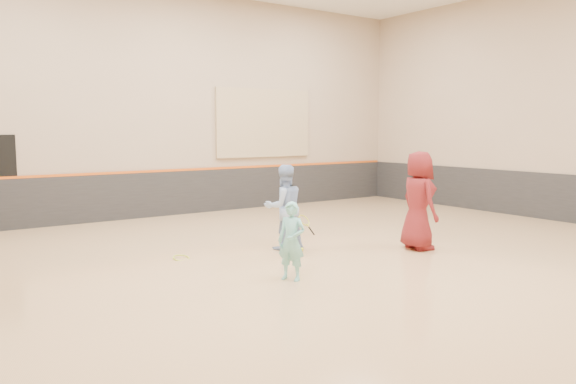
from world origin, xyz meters
TOP-DOWN VIEW (x-y plane):
  - room at (0.00, 0.00)m, footprint 15.04×12.04m
  - wainscot_back at (0.00, 5.97)m, footprint 14.90×0.04m
  - wainscot_right at (7.47, 0.00)m, footprint 0.04×11.90m
  - accent_stripe at (0.00, 5.96)m, footprint 14.90×0.03m
  - acoustic_panel at (2.80, 5.95)m, footprint 3.20×0.08m
  - girl at (-1.31, -1.25)m, footprint 0.47×0.53m
  - instructor at (-0.12, 0.68)m, footprint 0.91×0.77m
  - young_man at (2.01, -0.82)m, footprint 0.81×1.05m
  - held_racket at (0.25, 0.53)m, footprint 0.43×0.43m
  - spare_racket at (-2.12, 1.04)m, footprint 0.67×0.67m
  - ball_under_racket at (0.05, 0.32)m, footprint 0.07×0.07m
  - ball_in_hand at (2.12, -0.91)m, footprint 0.07×0.07m
  - ball_beside_spare at (0.78, 1.79)m, footprint 0.07×0.07m

SIDE VIEW (x-z plane):
  - ball_under_racket at x=0.05m, z-range 0.00..0.07m
  - ball_beside_spare at x=0.78m, z-range 0.00..0.07m
  - spare_racket at x=-2.12m, z-range 0.00..0.17m
  - held_racket at x=0.25m, z-range 0.32..0.78m
  - wainscot_back at x=0.00m, z-range 0.00..1.20m
  - wainscot_right at x=7.47m, z-range 0.00..1.20m
  - girl at x=-1.31m, z-range 0.00..1.22m
  - room at x=0.00m, z-range -2.30..3.92m
  - instructor at x=-0.12m, z-range 0.00..1.65m
  - young_man at x=2.01m, z-range 0.00..1.90m
  - accent_stripe at x=0.00m, z-range 1.19..1.25m
  - ball_in_hand at x=2.12m, z-range 1.21..1.28m
  - acoustic_panel at x=2.80m, z-range 1.50..3.50m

